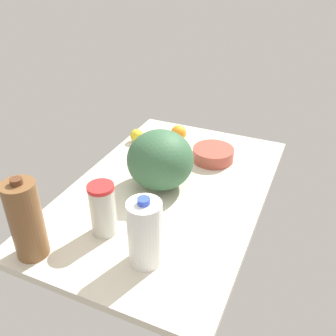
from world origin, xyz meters
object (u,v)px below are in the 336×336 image
Objects in this scene: lemon_beside_bowl at (137,136)px; orange_near_front at (179,133)px; chocolate_milk_jug at (26,220)px; watermelon at (160,160)px; mixing_bowl at (213,154)px; tumbler_cup at (103,209)px; milk_jug at (145,233)px.

orange_near_front is at bearing 118.95° from lemon_beside_bowl.
chocolate_milk_jug is 84.55cm from lemon_beside_bowl.
chocolate_milk_jug is 3.69× the size of orange_near_front.
watermelon is 3.45× the size of orange_near_front.
mixing_bowl is at bearing 87.01° from lemon_beside_bowl.
watermelon is at bearing 41.66° from lemon_beside_bowl.
lemon_beside_bowl is at bearing -61.05° from orange_near_front.
watermelon is at bearing 12.26° from orange_near_front.
orange_near_front is (-93.93, 12.25, -9.76)cm from chocolate_milk_jug.
watermelon is 1.39× the size of tumbler_cup.
milk_jug reaches higher than mixing_bowl.
chocolate_milk_jug is 37.07cm from milk_jug.
chocolate_milk_jug reaches higher than mixing_bowl.
milk_jug is 3.64× the size of lemon_beside_bowl.
chocolate_milk_jug reaches higher than milk_jug.
watermelon is 34.85cm from tumbler_cup.
watermelon is at bearing -25.18° from mixing_bowl.
chocolate_milk_jug is at bearing -70.96° from milk_jug.
milk_jug is at bearing 109.04° from chocolate_milk_jug.
tumbler_cup is at bearing 2.58° from orange_near_front.
milk_jug is at bearing 29.93° from lemon_beside_bowl.
chocolate_milk_jug is 1.49× the size of tumbler_cup.
mixing_bowl is at bearing 154.82° from watermelon.
milk_jug reaches higher than lemon_beside_bowl.
watermelon reaches higher than mixing_bowl.
orange_near_front is (-12.38, -22.43, 0.96)cm from mixing_bowl.
mixing_bowl is 0.70× the size of watermelon.
chocolate_milk_jug is 4.36× the size of lemon_beside_bowl.
watermelon reaches higher than lemon_beside_bowl.
tumbler_cup is at bearing 18.59° from lemon_beside_bowl.
lemon_beside_bowl is (-65.18, -21.92, -6.39)cm from tumbler_cup.
orange_near_front is (-75.42, -3.40, -5.80)cm from tumbler_cup.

